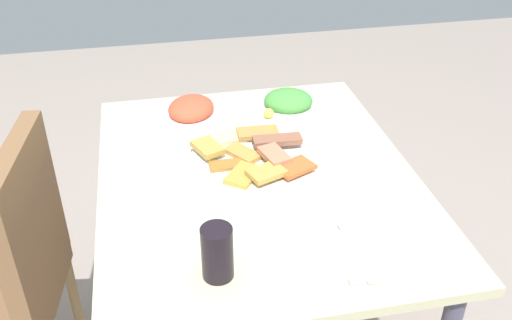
% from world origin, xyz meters
% --- Properties ---
extents(dining_table, '(1.01, 0.82, 0.75)m').
position_xyz_m(dining_table, '(0.00, 0.00, 0.66)').
color(dining_table, beige).
rests_on(dining_table, ground_plane).
extents(dining_chair, '(0.47, 0.47, 0.89)m').
position_xyz_m(dining_chair, '(0.04, 0.70, 0.50)').
color(dining_chair, brown).
rests_on(dining_chair, ground_plane).
extents(pide_platter, '(0.34, 0.34, 0.05)m').
position_xyz_m(pide_platter, '(0.06, -0.00, 0.77)').
color(pide_platter, white).
rests_on(pide_platter, dining_table).
extents(salad_plate_greens, '(0.24, 0.24, 0.07)m').
position_xyz_m(salad_plate_greens, '(0.35, -0.17, 0.78)').
color(salad_plate_greens, white).
rests_on(salad_plate_greens, dining_table).
extents(salad_plate_rice, '(0.20, 0.20, 0.06)m').
position_xyz_m(salad_plate_rice, '(0.36, 0.14, 0.78)').
color(salad_plate_rice, white).
rests_on(salad_plate_rice, dining_table).
extents(soda_can, '(0.09, 0.09, 0.12)m').
position_xyz_m(soda_can, '(-0.35, 0.16, 0.82)').
color(soda_can, black).
rests_on(soda_can, dining_table).
extents(paper_napkin, '(0.20, 0.20, 0.00)m').
position_xyz_m(paper_napkin, '(-0.34, -0.13, 0.76)').
color(paper_napkin, white).
rests_on(paper_napkin, dining_table).
extents(fork, '(0.20, 0.02, 0.00)m').
position_xyz_m(fork, '(-0.34, -0.15, 0.76)').
color(fork, silver).
rests_on(fork, paper_napkin).
extents(spoon, '(0.19, 0.02, 0.00)m').
position_xyz_m(spoon, '(-0.34, -0.11, 0.76)').
color(spoon, silver).
rests_on(spoon, paper_napkin).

